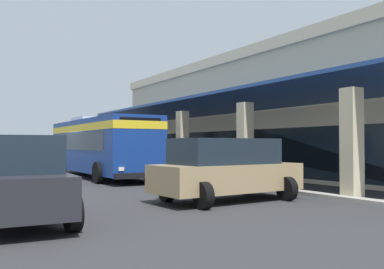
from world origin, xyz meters
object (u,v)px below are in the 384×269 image
at_px(parked_suv_tan, 226,169).
at_px(potted_palm, 154,158).
at_px(parked_suv_charcoal, 14,178).
at_px(pedestrian, 193,165).
at_px(transit_bus, 100,143).

distance_m(parked_suv_tan, potted_palm, 15.95).
xyz_separation_m(parked_suv_charcoal, pedestrian, (-3.23, 6.67, -0.01)).
xyz_separation_m(parked_suv_tan, potted_palm, (-15.23, 4.73, -0.13)).
bearing_deg(transit_bus, parked_suv_charcoal, -26.47).
bearing_deg(transit_bus, potted_palm, 125.96).
bearing_deg(parked_suv_tan, transit_bus, -178.81).
distance_m(pedestrian, potted_palm, 13.26).
xyz_separation_m(parked_suv_tan, pedestrian, (-2.71, 0.38, -0.01)).
xyz_separation_m(transit_bus, parked_suv_charcoal, (12.15, -6.05, -0.84)).
distance_m(transit_bus, potted_palm, 6.22).
relative_size(parked_suv_charcoal, potted_palm, 1.69).
height_order(pedestrian, potted_palm, potted_palm).
xyz_separation_m(transit_bus, parked_suv_tan, (11.62, 0.24, -0.84)).
height_order(parked_suv_charcoal, potted_palm, potted_palm).
bearing_deg(transit_bus, parked_suv_tan, 1.19).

